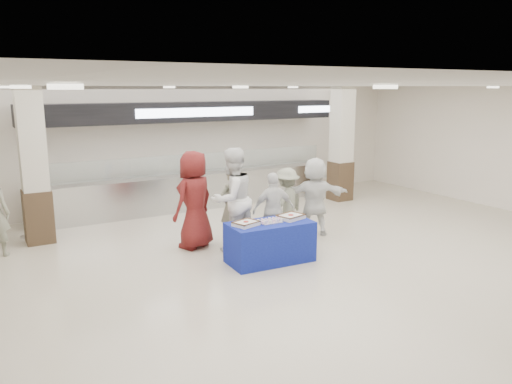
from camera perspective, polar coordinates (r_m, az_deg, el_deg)
ground at (r=9.01m, az=6.86°, el=-8.78°), size 14.00×14.00×0.00m
serving_line at (r=13.29m, az=-7.14°, el=3.09°), size 8.70×0.85×2.80m
column_left at (r=11.08m, az=-24.02°, el=2.34°), size 0.55×0.55×3.20m
column_right at (r=14.31m, az=9.72°, el=5.13°), size 0.55×0.55×3.20m
display_table at (r=9.23m, az=1.60°, el=-5.74°), size 1.59×0.87×0.75m
sheet_cake_left at (r=8.90m, az=-1.15°, el=-3.57°), size 0.50×0.44×0.09m
sheet_cake_right at (r=9.37m, az=4.00°, el=-2.80°), size 0.54×0.47×0.10m
cupcake_tray at (r=9.12m, az=1.60°, el=-3.29°), size 0.40×0.30×0.06m
civilian_maroon at (r=9.96m, az=-7.06°, el=-0.90°), size 1.13×0.96×1.96m
soldier_a at (r=10.19m, az=-2.80°, el=-1.62°), size 0.63×0.47×1.58m
chef_tall at (r=9.80m, az=-2.74°, el=-0.83°), size 1.15×0.99×2.03m
chef_short at (r=10.03m, az=2.02°, el=-2.04°), size 0.94×0.52×1.51m
soldier_b at (r=10.69m, az=3.50°, el=-1.23°), size 1.10×0.87×1.50m
civilian_white at (r=10.85m, az=6.69°, el=-0.51°), size 1.66×1.04×1.71m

